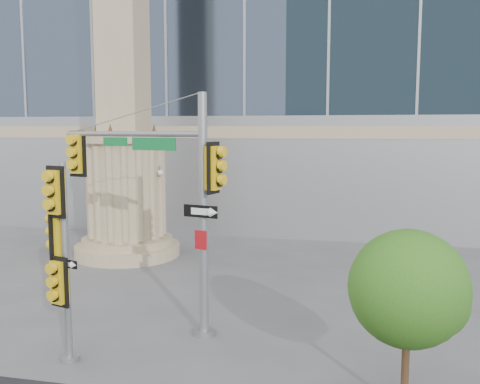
# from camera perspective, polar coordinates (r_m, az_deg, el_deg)

# --- Properties ---
(ground) EXTENTS (120.00, 120.00, 0.00)m
(ground) POSITION_cam_1_polar(r_m,az_deg,el_deg) (13.37, -4.25, -17.01)
(ground) COLOR #545456
(ground) RESTS_ON ground
(monument) EXTENTS (4.40, 4.40, 16.60)m
(monument) POSITION_cam_1_polar(r_m,az_deg,el_deg) (22.81, -12.21, 6.97)
(monument) COLOR tan
(monument) RESTS_ON ground
(main_signal_pole) EXTENTS (4.81, 1.47, 6.29)m
(main_signal_pole) POSITION_cam_1_polar(r_m,az_deg,el_deg) (14.19, -7.96, 0.70)
(main_signal_pole) COLOR slate
(main_signal_pole) RESTS_ON ground
(secondary_signal_pole) EXTENTS (0.80, 0.73, 4.64)m
(secondary_signal_pole) POSITION_cam_1_polar(r_m,az_deg,el_deg) (12.79, -18.64, -5.58)
(secondary_signal_pole) COLOR slate
(secondary_signal_pole) RESTS_ON ground
(street_tree) EXTENTS (2.27, 2.22, 3.54)m
(street_tree) POSITION_cam_1_polar(r_m,az_deg,el_deg) (10.62, 17.71, -10.27)
(street_tree) COLOR tan
(street_tree) RESTS_ON ground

